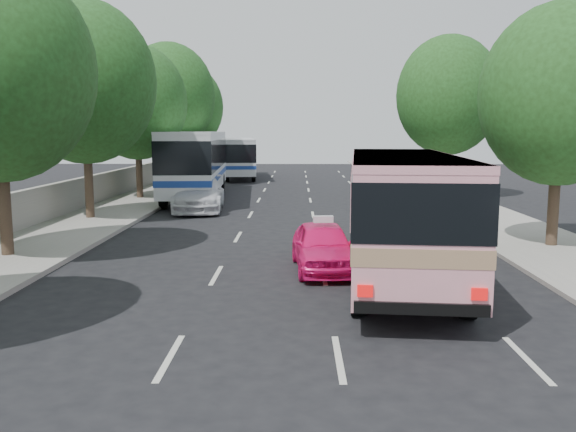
{
  "coord_description": "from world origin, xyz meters",
  "views": [
    {
      "loc": [
        0.29,
        -11.98,
        3.86
      ],
      "look_at": [
        0.03,
        4.15,
        1.6
      ],
      "focal_mm": 38.0,
      "sensor_mm": 36.0,
      "label": 1
    }
  ],
  "objects_px": {
    "white_pickup": "(199,194)",
    "tour_coach_front": "(196,159)",
    "pink_bus": "(402,202)",
    "tour_coach_rear": "(240,154)",
    "pink_taxi": "(323,246)"
  },
  "relations": [
    {
      "from": "white_pickup",
      "to": "tour_coach_front",
      "type": "height_order",
      "value": "tour_coach_front"
    },
    {
      "from": "tour_coach_rear",
      "to": "pink_taxi",
      "type": "bearing_deg",
      "value": -86.85
    },
    {
      "from": "pink_bus",
      "to": "pink_taxi",
      "type": "bearing_deg",
      "value": 161.92
    },
    {
      "from": "white_pickup",
      "to": "tour_coach_front",
      "type": "xyz_separation_m",
      "value": [
        -1.02,
        5.21,
        1.48
      ]
    },
    {
      "from": "pink_taxi",
      "to": "tour_coach_front",
      "type": "height_order",
      "value": "tour_coach_front"
    },
    {
      "from": "tour_coach_front",
      "to": "tour_coach_rear",
      "type": "relative_size",
      "value": 1.17
    },
    {
      "from": "pink_bus",
      "to": "white_pickup",
      "type": "height_order",
      "value": "pink_bus"
    },
    {
      "from": "pink_bus",
      "to": "tour_coach_rear",
      "type": "xyz_separation_m",
      "value": [
        -7.51,
        34.33,
        -0.08
      ]
    },
    {
      "from": "pink_bus",
      "to": "white_pickup",
      "type": "xyz_separation_m",
      "value": [
        -7.51,
        13.62,
        -1.21
      ]
    },
    {
      "from": "white_pickup",
      "to": "pink_taxi",
      "type": "bearing_deg",
      "value": -71.02
    },
    {
      "from": "pink_bus",
      "to": "pink_taxi",
      "type": "relative_size",
      "value": 2.63
    },
    {
      "from": "pink_bus",
      "to": "tour_coach_rear",
      "type": "height_order",
      "value": "pink_bus"
    },
    {
      "from": "pink_bus",
      "to": "tour_coach_front",
      "type": "bearing_deg",
      "value": 119.7
    },
    {
      "from": "white_pickup",
      "to": "tour_coach_front",
      "type": "bearing_deg",
      "value": 96.7
    },
    {
      "from": "white_pickup",
      "to": "tour_coach_front",
      "type": "relative_size",
      "value": 0.44
    }
  ]
}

